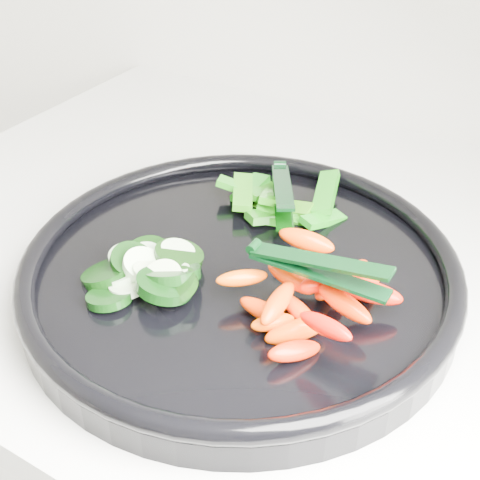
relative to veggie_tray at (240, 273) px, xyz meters
The scene contains 6 objects.
veggie_tray is the anchor object (origin of this frame).
cucumber_pile 0.08m from the veggie_tray, 142.05° to the right, with size 0.12×0.11×0.04m.
carrot_pile 0.08m from the veggie_tray, 12.60° to the right, with size 0.14×0.15×0.05m.
pepper_pile 0.10m from the veggie_tray, 101.54° to the left, with size 0.13×0.11×0.04m.
tong_carrot 0.10m from the veggie_tray, 16.05° to the right, with size 0.11×0.02×0.02m.
tong_pepper 0.10m from the veggie_tray, 97.46° to the left, with size 0.07×0.10×0.02m.
Camera 1 is at (-0.35, 1.23, 1.30)m, focal length 50.00 mm.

